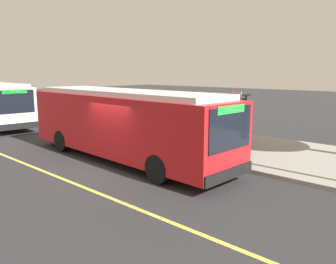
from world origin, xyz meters
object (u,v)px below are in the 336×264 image
object	(u,v)px
route_sign_post	(236,116)
waiting_bench	(222,133)
transit_bus_main	(124,122)
pedestrian_commuter	(172,126)

from	to	relation	value
route_sign_post	waiting_bench	bearing A→B (deg)	131.61
route_sign_post	transit_bus_main	bearing A→B (deg)	-146.18
transit_bus_main	waiting_bench	xyz separation A→B (m)	(1.47, 5.26, -0.98)
transit_bus_main	pedestrian_commuter	bearing A→B (deg)	86.60
transit_bus_main	pedestrian_commuter	distance (m)	2.94
transit_bus_main	waiting_bench	size ratio (longest dim) A/B	6.81
waiting_bench	route_sign_post	size ratio (longest dim) A/B	0.57
transit_bus_main	waiting_bench	distance (m)	5.55
route_sign_post	pedestrian_commuter	size ratio (longest dim) A/B	1.66
route_sign_post	pedestrian_commuter	xyz separation A→B (m)	(-3.68, 0.31, -0.84)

